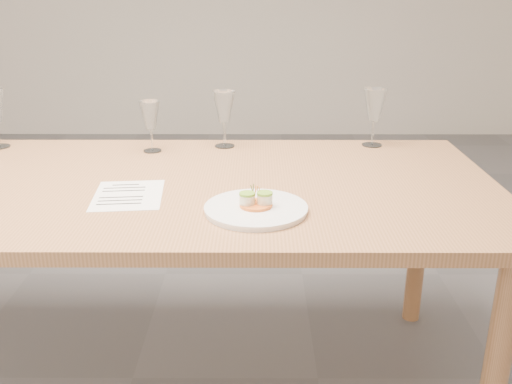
{
  "coord_description": "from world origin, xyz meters",
  "views": [
    {
      "loc": [
        0.45,
        -1.69,
        1.34
      ],
      "look_at": [
        0.45,
        -0.23,
        0.8
      ],
      "focal_mm": 40.0,
      "sensor_mm": 36.0,
      "label": 1
    }
  ],
  "objects_px": {
    "dinner_plate": "(256,208)",
    "recipe_sheet": "(128,195)",
    "dining_table": "(117,201)",
    "wine_glass_2": "(150,116)",
    "wine_glass_4": "(375,106)",
    "wine_glass_3": "(224,108)"
  },
  "relations": [
    {
      "from": "dinner_plate",
      "to": "recipe_sheet",
      "type": "xyz_separation_m",
      "value": [
        -0.38,
        0.13,
        -0.01
      ]
    },
    {
      "from": "dinner_plate",
      "to": "wine_glass_3",
      "type": "bearing_deg",
      "value": 100.5
    },
    {
      "from": "wine_glass_2",
      "to": "wine_glass_3",
      "type": "xyz_separation_m",
      "value": [
        0.26,
        0.07,
        0.02
      ]
    },
    {
      "from": "recipe_sheet",
      "to": "wine_glass_4",
      "type": "relative_size",
      "value": 1.23
    },
    {
      "from": "dining_table",
      "to": "dinner_plate",
      "type": "height_order",
      "value": "dinner_plate"
    },
    {
      "from": "wine_glass_4",
      "to": "recipe_sheet",
      "type": "bearing_deg",
      "value": -146.28
    },
    {
      "from": "wine_glass_3",
      "to": "recipe_sheet",
      "type": "bearing_deg",
      "value": -115.73
    },
    {
      "from": "wine_glass_3",
      "to": "wine_glass_4",
      "type": "distance_m",
      "value": 0.56
    },
    {
      "from": "wine_glass_2",
      "to": "wine_glass_4",
      "type": "xyz_separation_m",
      "value": [
        0.83,
        0.08,
        0.02
      ]
    },
    {
      "from": "wine_glass_4",
      "to": "dinner_plate",
      "type": "bearing_deg",
      "value": -123.29
    },
    {
      "from": "dining_table",
      "to": "recipe_sheet",
      "type": "relative_size",
      "value": 8.94
    },
    {
      "from": "dining_table",
      "to": "wine_glass_3",
      "type": "relative_size",
      "value": 11.35
    },
    {
      "from": "recipe_sheet",
      "to": "dining_table",
      "type": "bearing_deg",
      "value": 113.45
    },
    {
      "from": "dinner_plate",
      "to": "wine_glass_3",
      "type": "height_order",
      "value": "wine_glass_3"
    },
    {
      "from": "dinner_plate",
      "to": "wine_glass_2",
      "type": "bearing_deg",
      "value": 123.14
    },
    {
      "from": "wine_glass_2",
      "to": "wine_glass_4",
      "type": "bearing_deg",
      "value": 5.71
    },
    {
      "from": "dining_table",
      "to": "dinner_plate",
      "type": "relative_size",
      "value": 8.48
    },
    {
      "from": "dining_table",
      "to": "dinner_plate",
      "type": "distance_m",
      "value": 0.52
    },
    {
      "from": "dinner_plate",
      "to": "recipe_sheet",
      "type": "distance_m",
      "value": 0.4
    },
    {
      "from": "dining_table",
      "to": "wine_glass_2",
      "type": "relative_size",
      "value": 12.82
    },
    {
      "from": "wine_glass_3",
      "to": "wine_glass_4",
      "type": "xyz_separation_m",
      "value": [
        0.56,
        0.02,
        0.0
      ]
    },
    {
      "from": "recipe_sheet",
      "to": "wine_glass_3",
      "type": "distance_m",
      "value": 0.61
    }
  ]
}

